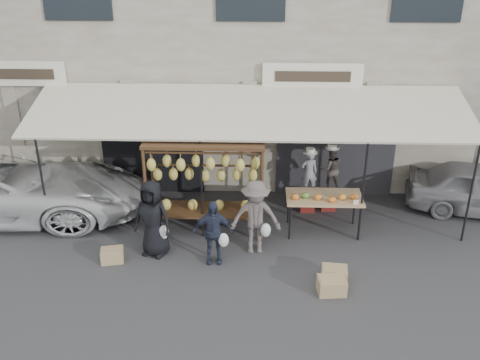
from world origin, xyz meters
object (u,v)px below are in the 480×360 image
object	(u,v)px
crate_near_b	(334,275)
crate_far	(112,255)
vendor_left	(309,172)
crate_near_a	(332,285)
produce_table	(324,198)
customer_right	(255,217)
banana_rack	(205,170)
vendor_right	(331,169)
customer_left	(153,219)
customer_mid	(213,232)

from	to	relation	value
crate_near_b	crate_far	distance (m)	4.59
vendor_left	crate_near_b	bearing A→B (deg)	87.20
crate_near_a	produce_table	bearing A→B (deg)	88.53
crate_far	produce_table	bearing A→B (deg)	16.65
vendor_left	customer_right	xyz separation A→B (m)	(-1.27, -1.92, -0.20)
banana_rack	vendor_right	world-z (taller)	banana_rack
banana_rack	crate_far	size ratio (longest dim) A/B	5.68
crate_near_b	vendor_right	bearing A→B (deg)	85.73
vendor_left	crate_near_b	world-z (taller)	vendor_left
customer_right	crate_near_b	xyz separation A→B (m)	(1.57, -1.05, -0.68)
crate_near_a	vendor_right	bearing A→B (deg)	84.58
crate_near_b	customer_right	bearing A→B (deg)	146.26
banana_rack	customer_right	world-z (taller)	banana_rack
customer_left	customer_right	size ratio (longest dim) A/B	1.02
customer_right	crate_far	world-z (taller)	customer_right
vendor_right	crate_far	size ratio (longest dim) A/B	2.52
banana_rack	crate_near_a	bearing A→B (deg)	-40.11
banana_rack	customer_mid	world-z (taller)	banana_rack
vendor_right	customer_mid	world-z (taller)	vendor_right
customer_mid	crate_far	world-z (taller)	customer_mid
customer_mid	crate_far	bearing A→B (deg)	177.23
customer_mid	customer_left	bearing A→B (deg)	163.46
crate_near_b	crate_far	bearing A→B (deg)	173.04
crate_near_b	crate_near_a	bearing A→B (deg)	-104.66
produce_table	crate_far	world-z (taller)	produce_table
banana_rack	customer_right	bearing A→B (deg)	-34.25
customer_mid	crate_near_a	size ratio (longest dim) A/B	2.70
vendor_left	vendor_right	distance (m)	0.54
produce_table	customer_mid	bearing A→B (deg)	-151.78
customer_left	customer_right	xyz separation A→B (m)	(2.14, 0.16, -0.01)
vendor_right	crate_far	world-z (taller)	vendor_right
crate_near_a	crate_far	distance (m)	4.55
customer_mid	produce_table	bearing A→B (deg)	23.75
vendor_left	produce_table	bearing A→B (deg)	95.06
vendor_left	banana_rack	bearing A→B (deg)	17.28
vendor_left	customer_mid	bearing A→B (deg)	39.20
vendor_right	crate_near_a	size ratio (longest dim) A/B	2.22
vendor_right	customer_mid	xyz separation A→B (m)	(-2.67, -2.46, -0.38)
customer_left	crate_near_a	distance (m)	3.89
banana_rack	crate_near_a	xyz separation A→B (m)	(2.60, -2.19, -1.41)
customer_left	crate_far	distance (m)	1.15
vendor_left	customer_right	distance (m)	2.31
produce_table	crate_near_b	distance (m)	2.04
banana_rack	customer_mid	bearing A→B (deg)	-77.90
customer_mid	crate_far	distance (m)	2.19
produce_table	vendor_right	size ratio (longest dim) A/B	1.47
crate_near_a	banana_rack	bearing A→B (deg)	139.89
vendor_left	customer_left	size ratio (longest dim) A/B	0.65
produce_table	customer_left	world-z (taller)	customer_left
vendor_right	crate_near_b	distance (m)	3.22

